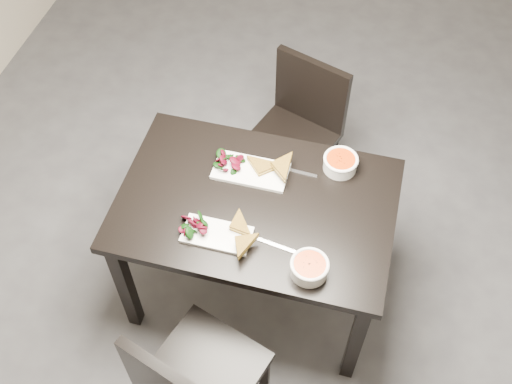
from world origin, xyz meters
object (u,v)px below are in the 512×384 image
at_px(chair_near, 193,381).
at_px(plate_far, 251,171).
at_px(soup_bowl_near, 309,267).
at_px(chair_far, 299,126).
at_px(plate_near, 217,235).
at_px(soup_bowl_far, 340,162).
at_px(table, 256,215).

bearing_deg(chair_near, plate_far, 107.86).
bearing_deg(soup_bowl_near, chair_far, 103.56).
xyz_separation_m(plate_near, soup_bowl_far, (0.43, 0.49, 0.03)).
xyz_separation_m(soup_bowl_near, soup_bowl_far, (0.03, 0.56, 0.00)).
bearing_deg(soup_bowl_far, plate_far, -161.91).
distance_m(table, chair_far, 0.76).
xyz_separation_m(soup_bowl_near, plate_far, (-0.36, 0.44, -0.03)).
bearing_deg(chair_far, chair_near, -75.21).
xyz_separation_m(chair_near, soup_bowl_near, (0.36, 0.45, 0.31)).
bearing_deg(plate_near, chair_near, -85.34).
bearing_deg(table, soup_bowl_near, -44.27).
height_order(soup_bowl_near, soup_bowl_far, same).
bearing_deg(plate_far, table, -67.16).
distance_m(table, soup_bowl_near, 0.43).
bearing_deg(soup_bowl_near, plate_far, 129.15).
distance_m(soup_bowl_near, soup_bowl_far, 0.56).
distance_m(chair_far, plate_near, 1.00).
distance_m(chair_near, chair_far, 1.47).
relative_size(chair_near, plate_far, 2.55).
bearing_deg(plate_far, soup_bowl_far, 18.09).
bearing_deg(plate_near, plate_far, 82.30).
relative_size(plate_near, soup_bowl_far, 1.82).
bearing_deg(chair_far, soup_bowl_near, -57.15).
height_order(plate_near, soup_bowl_far, soup_bowl_far).
distance_m(table, plate_far, 0.20).
xyz_separation_m(plate_far, soup_bowl_far, (0.38, 0.12, 0.03)).
height_order(table, plate_far, plate_far).
relative_size(plate_far, soup_bowl_far, 2.12).
distance_m(chair_near, soup_bowl_far, 1.12).
xyz_separation_m(table, soup_bowl_near, (0.29, -0.28, 0.14)).
bearing_deg(soup_bowl_far, chair_near, -110.99).
bearing_deg(plate_far, chair_near, -90.40).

